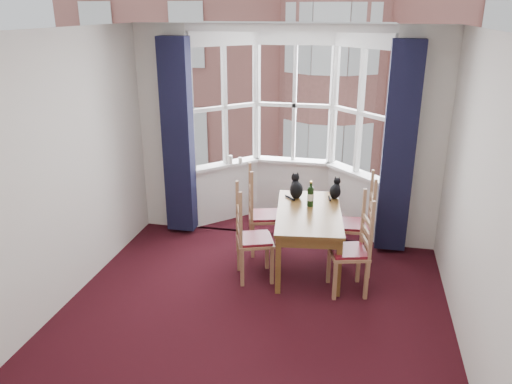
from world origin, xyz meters
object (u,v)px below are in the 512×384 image
(dining_table, at_px, (309,218))
(candle_tall, at_px, (230,160))
(chair_left_near, at_px, (247,241))
(chair_right_far, at_px, (363,226))
(wine_bottle, at_px, (311,195))
(chair_right_near, at_px, (357,252))
(cat_right, at_px, (335,190))
(candle_short, at_px, (240,161))
(cat_left, at_px, (296,188))
(chair_left_far, at_px, (258,217))

(dining_table, distance_m, candle_tall, 1.77)
(chair_left_near, xyz_separation_m, chair_right_far, (1.29, 0.70, 0.00))
(dining_table, relative_size, wine_bottle, 4.71)
(dining_table, distance_m, chair_right_near, 0.76)
(chair_right_far, xyz_separation_m, cat_right, (-0.37, 0.24, 0.35))
(cat_right, bearing_deg, candle_short, 153.10)
(chair_right_near, relative_size, candle_short, 10.02)
(candle_tall, bearing_deg, chair_right_near, -41.53)
(cat_left, distance_m, candle_short, 1.22)
(cat_left, relative_size, wine_bottle, 1.02)
(dining_table, relative_size, candle_tall, 12.14)
(cat_right, height_order, wine_bottle, wine_bottle)
(chair_right_far, height_order, wine_bottle, wine_bottle)
(chair_left_near, bearing_deg, cat_left, 62.85)
(chair_left_far, relative_size, chair_right_near, 1.00)
(dining_table, bearing_deg, candle_tall, 136.94)
(chair_right_near, height_order, candle_short, candle_short)
(chair_right_near, distance_m, cat_left, 1.24)
(chair_right_near, relative_size, cat_left, 2.86)
(cat_left, bearing_deg, wine_bottle, -50.51)
(chair_right_far, bearing_deg, chair_left_near, -151.68)
(candle_tall, height_order, candle_short, candle_tall)
(chair_left_near, bearing_deg, chair_right_far, 28.32)
(chair_right_near, height_order, chair_right_far, same)
(dining_table, height_order, chair_right_near, chair_right_near)
(chair_right_far, xyz_separation_m, candle_short, (-1.77, 0.95, 0.44))
(candle_short, bearing_deg, dining_table, -47.10)
(chair_left_far, distance_m, candle_short, 1.14)
(dining_table, height_order, cat_right, cat_right)
(dining_table, relative_size, chair_left_far, 1.61)
(chair_left_far, bearing_deg, candle_short, 115.86)
(wine_bottle, relative_size, candle_tall, 2.58)
(chair_left_far, height_order, cat_right, cat_right)
(chair_left_near, xyz_separation_m, candle_tall, (-0.62, 1.62, 0.46))
(cat_right, bearing_deg, cat_left, -170.33)
(chair_right_far, bearing_deg, cat_right, 146.58)
(wine_bottle, bearing_deg, chair_right_far, 8.01)
(chair_right_far, height_order, candle_tall, candle_tall)
(cat_left, xyz_separation_m, candle_short, (-0.92, 0.79, 0.07))
(candle_tall, bearing_deg, cat_right, -23.84)
(cat_right, xyz_separation_m, candle_short, (-1.40, 0.71, 0.09))
(chair_left_near, height_order, chair_left_far, same)
(cat_right, bearing_deg, dining_table, -117.93)
(chair_right_near, distance_m, candle_short, 2.44)
(chair_left_far, bearing_deg, cat_right, 13.90)
(chair_right_far, relative_size, candle_tall, 7.53)
(chair_right_far, distance_m, candle_tall, 2.17)
(cat_right, distance_m, candle_tall, 1.69)
(chair_right_far, bearing_deg, candle_short, 151.67)
(cat_right, relative_size, candle_short, 3.00)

